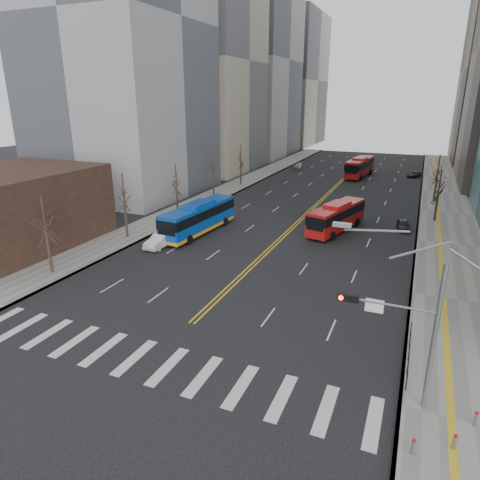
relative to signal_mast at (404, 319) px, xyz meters
The scene contains 18 objects.
ground 14.73m from the signal_mast, behind, with size 220.00×220.00×0.00m, color black.
sidewalk_right 43.43m from the signal_mast, 85.04° to the left, with size 7.00×130.00×0.15m, color gray.
sidewalk_left 52.80m from the signal_mast, 125.14° to the left, with size 5.00×130.00×0.15m, color gray.
crosswalk 14.73m from the signal_mast, behind, with size 26.70×4.00×0.01m.
centerline 54.98m from the signal_mast, 104.56° to the left, with size 0.55×100.00×0.01m.
office_towers 70.52m from the signal_mast, 101.59° to the left, with size 83.00×134.00×58.00m.
storefront 41.01m from the signal_mast, 165.92° to the left, with size 14.00×18.00×8.00m.
signal_mast is the anchor object (origin of this frame).
pedestrian_railing 5.71m from the signal_mast, 82.40° to the left, with size 0.06×6.06×1.02m.
bollards 5.43m from the signal_mast, 40.86° to the right, with size 2.87×3.17×0.78m.
street_trees 38.71m from the signal_mast, 122.76° to the left, with size 35.20×47.20×7.60m.
blue_bus 32.24m from the signal_mast, 136.59° to the left, with size 3.59×12.64×3.62m.
red_bus_near 30.41m from the signal_mast, 106.61° to the left, with size 5.10×11.02×3.42m.
red_bus_far 68.26m from the signal_mast, 99.64° to the left, with size 4.11×12.38×3.83m.
car_white 29.79m from the signal_mast, 147.03° to the left, with size 1.55×4.44×1.46m, color silver.
car_dark_mid 32.87m from the signal_mast, 92.23° to the left, with size 1.45×3.62×1.23m, color black.
car_silver 76.51m from the signal_mast, 109.34° to the left, with size 1.75×4.29×1.25m, color #A5A4A9.
car_dark_far 71.20m from the signal_mast, 91.02° to the left, with size 1.76×3.81×1.06m, color black.
Camera 1 is at (13.58, -18.26, 15.22)m, focal length 32.00 mm.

